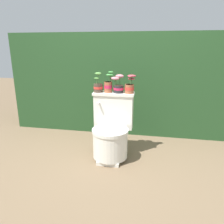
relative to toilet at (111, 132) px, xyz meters
name	(u,v)px	position (x,y,z in m)	size (l,w,h in m)	color
ground_plane	(110,157)	(-0.01, -0.04, -0.32)	(12.00, 12.00, 0.00)	brown
hedge_backdrop	(124,81)	(-0.01, 1.17, 0.42)	(3.37, 0.90, 1.47)	#234723
toilet	(111,132)	(0.00, 0.00, 0.00)	(0.48, 0.51, 0.76)	silver
potted_plant_left	(98,86)	(-0.18, 0.13, 0.51)	(0.11, 0.11, 0.23)	#47382D
potted_plant_midleft	(108,85)	(-0.06, 0.14, 0.52)	(0.11, 0.10, 0.24)	#9E5638
potted_plant_middle	(118,86)	(0.05, 0.14, 0.52)	(0.15, 0.13, 0.21)	#262628
potted_plant_midright	(130,86)	(0.19, 0.13, 0.52)	(0.13, 0.11, 0.21)	#9E5638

